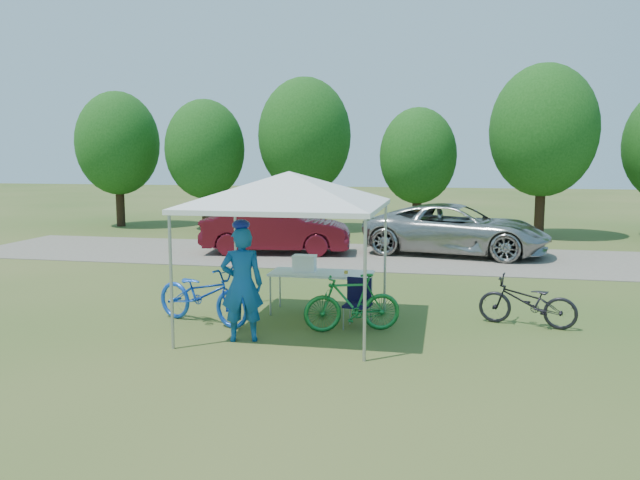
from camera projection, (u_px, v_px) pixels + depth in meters
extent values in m
plane|color=#2D5119|center=(290.00, 328.00, 10.89)|extent=(100.00, 100.00, 0.00)
cube|color=gray|center=(356.00, 256.00, 18.66)|extent=(24.00, 5.00, 0.02)
cylinder|color=#A5A5AA|center=(171.00, 283.00, 9.59)|extent=(0.05, 0.05, 2.10)
cylinder|color=#A5A5AA|center=(365.00, 291.00, 8.99)|extent=(0.05, 0.05, 2.10)
cylinder|color=#A5A5AA|center=(236.00, 253.00, 12.50)|extent=(0.05, 0.05, 2.10)
cylinder|color=#A5A5AA|center=(385.00, 258.00, 11.91)|extent=(0.05, 0.05, 2.10)
cube|color=silver|center=(289.00, 206.00, 10.60)|extent=(3.15, 3.15, 0.08)
pyramid|color=silver|center=(289.00, 171.00, 10.52)|extent=(4.53, 4.53, 0.55)
cylinder|color=#382314|center=(120.00, 204.00, 26.53)|extent=(0.36, 0.36, 1.89)
ellipsoid|color=#144711|center=(118.00, 143.00, 26.19)|extent=(3.46, 3.46, 4.32)
cylinder|color=#382314|center=(206.00, 208.00, 25.46)|extent=(0.36, 0.36, 1.75)
ellipsoid|color=#144711|center=(205.00, 149.00, 25.14)|extent=(3.20, 3.20, 4.00)
cylinder|color=#382314|center=(305.00, 205.00, 25.23)|extent=(0.36, 0.36, 2.03)
ellipsoid|color=#144711|center=(305.00, 136.00, 24.86)|extent=(3.71, 3.71, 4.64)
cylinder|color=#382314|center=(417.00, 212.00, 24.18)|extent=(0.36, 0.36, 1.61)
ellipsoid|color=#144711|center=(418.00, 156.00, 23.88)|extent=(2.94, 2.94, 3.68)
cylinder|color=#382314|center=(540.00, 209.00, 22.96)|extent=(0.36, 0.36, 2.10)
ellipsoid|color=#144711|center=(543.00, 130.00, 22.58)|extent=(3.84, 3.84, 4.80)
cube|color=white|center=(322.00, 273.00, 11.82)|extent=(1.94, 0.81, 0.04)
cylinder|color=#A5A5AA|center=(270.00, 296.00, 11.72)|extent=(0.04, 0.04, 0.75)
cylinder|color=#A5A5AA|center=(367.00, 300.00, 11.36)|extent=(0.04, 0.04, 0.75)
cylinder|color=#A5A5AA|center=(280.00, 288.00, 12.39)|extent=(0.04, 0.04, 0.75)
cylinder|color=#A5A5AA|center=(371.00, 292.00, 12.03)|extent=(0.04, 0.04, 0.75)
cube|color=black|center=(357.00, 305.00, 10.83)|extent=(0.49, 0.49, 0.04)
cube|color=black|center=(359.00, 290.00, 11.01)|extent=(0.44, 0.10, 0.44)
cylinder|color=#A5A5AA|center=(345.00, 320.00, 10.71)|extent=(0.02, 0.02, 0.39)
cylinder|color=#A5A5AA|center=(367.00, 321.00, 10.63)|extent=(0.02, 0.02, 0.39)
cylinder|color=#A5A5AA|center=(348.00, 314.00, 11.09)|extent=(0.02, 0.02, 0.39)
cylinder|color=#A5A5AA|center=(370.00, 315.00, 11.01)|extent=(0.02, 0.02, 0.39)
cube|color=white|center=(304.00, 264.00, 11.87)|extent=(0.42, 0.28, 0.28)
cube|color=white|center=(304.00, 256.00, 11.85)|extent=(0.44, 0.30, 0.04)
cylinder|color=gold|center=(346.00, 272.00, 11.67)|extent=(0.07, 0.07, 0.05)
imported|color=#114B8E|center=(242.00, 284.00, 10.03)|extent=(0.79, 0.63, 1.87)
imported|color=blue|center=(203.00, 294.00, 11.15)|extent=(2.14, 1.33, 1.06)
imported|color=#186F2E|center=(352.00, 303.00, 10.63)|extent=(1.73, 0.99, 1.00)
imported|color=black|center=(527.00, 302.00, 10.96)|extent=(1.77, 0.96, 0.88)
imported|color=#AAA9A6|center=(456.00, 229.00, 18.88)|extent=(5.86, 3.48, 1.53)
imported|color=#560E18|center=(276.00, 229.00, 19.08)|extent=(4.67, 2.15, 1.48)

